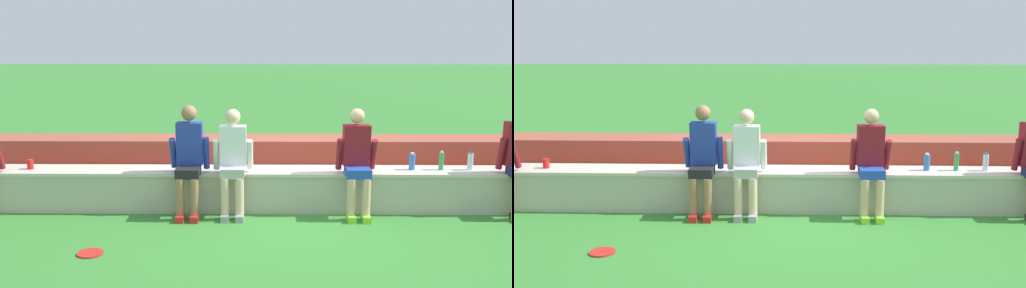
% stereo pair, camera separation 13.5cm
% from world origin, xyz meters
% --- Properties ---
extents(ground_plane, '(80.00, 80.00, 0.00)m').
position_xyz_m(ground_plane, '(0.00, 0.00, 0.00)').
color(ground_plane, '#388433').
extents(stone_seating_wall, '(9.24, 0.56, 0.54)m').
position_xyz_m(stone_seating_wall, '(0.00, 0.26, 0.29)').
color(stone_seating_wall, '#B7AF9E').
rests_on(stone_seating_wall, ground).
extents(brick_bleachers, '(10.44, 1.42, 0.72)m').
position_xyz_m(brick_bleachers, '(0.00, 1.46, 0.30)').
color(brick_bleachers, '#AB5440').
rests_on(brick_bleachers, ground).
extents(person_left_of_center, '(0.51, 0.60, 1.42)m').
position_xyz_m(person_left_of_center, '(-1.32, -0.00, 0.76)').
color(person_left_of_center, '#996B4C').
rests_on(person_left_of_center, ground).
extents(person_center, '(0.52, 0.53, 1.38)m').
position_xyz_m(person_center, '(-0.75, -0.01, 0.74)').
color(person_center, beige).
rests_on(person_center, ground).
extents(person_right_of_center, '(0.52, 0.56, 1.39)m').
position_xyz_m(person_right_of_center, '(0.84, -0.01, 0.74)').
color(person_right_of_center, '#DBAD89').
rests_on(person_right_of_center, ground).
extents(water_bottle_center_gap, '(0.08, 0.08, 0.23)m').
position_xyz_m(water_bottle_center_gap, '(1.62, 0.27, 0.65)').
color(water_bottle_center_gap, blue).
rests_on(water_bottle_center_gap, stone_seating_wall).
extents(water_bottle_near_left, '(0.06, 0.06, 0.25)m').
position_xyz_m(water_bottle_near_left, '(2.01, 0.27, 0.66)').
color(water_bottle_near_left, green).
rests_on(water_bottle_near_left, stone_seating_wall).
extents(water_bottle_mid_right, '(0.07, 0.07, 0.24)m').
position_xyz_m(water_bottle_mid_right, '(2.39, 0.27, 0.66)').
color(water_bottle_mid_right, silver).
rests_on(water_bottle_mid_right, stone_seating_wall).
extents(plastic_cup_middle, '(0.08, 0.08, 0.13)m').
position_xyz_m(plastic_cup_middle, '(-3.48, 0.24, 0.61)').
color(plastic_cup_middle, red).
rests_on(plastic_cup_middle, stone_seating_wall).
extents(frisbee, '(0.28, 0.28, 0.02)m').
position_xyz_m(frisbee, '(-2.21, -1.38, 0.01)').
color(frisbee, red).
rests_on(frisbee, ground).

